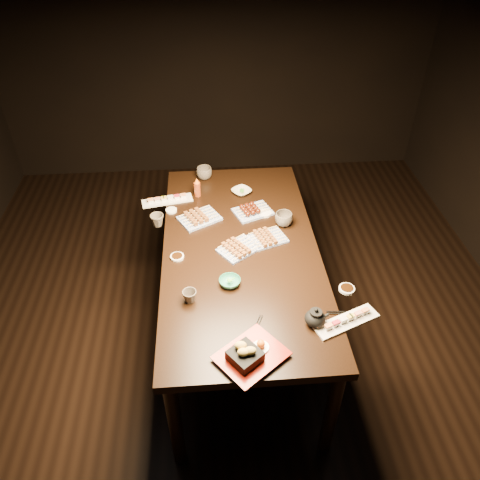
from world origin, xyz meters
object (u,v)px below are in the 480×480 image
object	(u,v)px
edamame_bowl_green	(230,282)
teacup_far_right	(204,173)
dining_table	(241,293)
yakitori_plate_center	(239,246)
teacup_far_left	(157,220)
condiment_bottle	(197,187)
yakitori_plate_right	(268,236)
yakitori_plate_left	(199,215)
sushi_platter_far	(167,199)
edamame_bowl_cream	(241,192)
teacup_mid_right	(284,219)
teacup_near_left	(190,296)
sushi_platter_near	(347,320)
tempura_tray	(251,351)
teapot	(315,317)

from	to	relation	value
edamame_bowl_green	teacup_far_right	world-z (taller)	teacup_far_right
dining_table	yakitori_plate_center	bearing A→B (deg)	-141.96
teacup_far_left	condiment_bottle	world-z (taller)	condiment_bottle
yakitori_plate_right	yakitori_plate_left	world-z (taller)	yakitori_plate_left
dining_table	teacup_far_right	world-z (taller)	teacup_far_right
yakitori_plate_right	teacup_far_right	bearing A→B (deg)	96.50
dining_table	sushi_platter_far	distance (m)	0.79
yakitori_plate_left	sushi_platter_far	bearing A→B (deg)	104.89
edamame_bowl_cream	teacup_mid_right	distance (m)	0.44
sushi_platter_far	teacup_near_left	distance (m)	0.93
condiment_bottle	sushi_platter_near	bearing A→B (deg)	-58.82
teacup_far_left	dining_table	bearing A→B (deg)	-27.73
dining_table	edamame_bowl_green	xyz separation A→B (m)	(-0.08, -0.30, 0.39)
teacup_far_left	sushi_platter_near	bearing A→B (deg)	-41.93
yakitori_plate_right	teacup_far_right	world-z (taller)	teacup_far_right
edamame_bowl_green	teacup_far_right	distance (m)	1.09
edamame_bowl_cream	sushi_platter_far	bearing A→B (deg)	-173.59
teacup_mid_right	teacup_far_left	size ratio (longest dim) A/B	1.30
edamame_bowl_green	condiment_bottle	bearing A→B (deg)	100.60
sushi_platter_near	sushi_platter_far	xyz separation A→B (m)	(-0.91, 1.12, -0.00)
tempura_tray	teacup_mid_right	distance (m)	1.03
teapot	condiment_bottle	distance (m)	1.30
edamame_bowl_green	tempura_tray	distance (m)	0.49
teacup_far_left	condiment_bottle	size ratio (longest dim) A/B	0.62
dining_table	teacup_far_right	distance (m)	0.92
yakitori_plate_right	teacup_far_left	bearing A→B (deg)	143.65
edamame_bowl_green	yakitori_plate_right	bearing A→B (deg)	55.47
yakitori_plate_right	sushi_platter_near	bearing A→B (deg)	-85.60
sushi_platter_far	tempura_tray	xyz separation A→B (m)	(0.43, -1.30, 0.03)
sushi_platter_far	teapot	xyz separation A→B (m)	(0.76, -1.12, 0.03)
sushi_platter_near	yakitori_plate_center	size ratio (longest dim) A/B	1.53
sushi_platter_near	teacup_mid_right	distance (m)	0.83
tempura_tray	teapot	xyz separation A→B (m)	(0.33, 0.18, -0.00)
sushi_platter_near	teacup_near_left	distance (m)	0.79
yakitori_plate_left	edamame_bowl_green	size ratio (longest dim) A/B	2.10
dining_table	edamame_bowl_cream	distance (m)	0.70
edamame_bowl_green	teacup_far_left	xyz separation A→B (m)	(-0.41, 0.56, 0.02)
yakitori_plate_center	yakitori_plate_right	xyz separation A→B (m)	(0.18, 0.08, -0.00)
edamame_bowl_green	teapot	distance (m)	0.50
teacup_mid_right	condiment_bottle	world-z (taller)	condiment_bottle
sushi_platter_near	sushi_platter_far	bearing A→B (deg)	106.71
sushi_platter_near	condiment_bottle	bearing A→B (deg)	98.79
sushi_platter_far	yakitori_plate_center	distance (m)	0.69
sushi_platter_far	tempura_tray	distance (m)	1.37
yakitori_plate_left	teacup_far_left	bearing A→B (deg)	160.33
teacup_far_right	condiment_bottle	world-z (taller)	condiment_bottle
dining_table	sushi_platter_far	size ratio (longest dim) A/B	5.46
dining_table	yakitori_plate_center	distance (m)	0.40
teapot	condiment_bottle	bearing A→B (deg)	109.24
tempura_tray	teacup_far_left	xyz separation A→B (m)	(-0.48, 1.04, -0.02)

